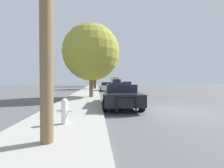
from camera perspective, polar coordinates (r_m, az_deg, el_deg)
The scene contains 12 objects.
ground_plane at distance 8.62m, azimuth 21.48°, elevation -9.40°, with size 110.00×110.00×0.00m, color #565659.
sidewalk_left at distance 7.76m, azimuth -14.86°, elevation -10.04°, with size 3.00×110.00×0.13m.
police_car at distance 9.27m, azimuth 3.18°, elevation -4.02°, with size 2.35×5.07×1.46m.
fire_hydrant at distance 5.32m, azimuth -17.65°, elevation -9.51°, with size 0.51×0.22×0.85m.
traffic_light at distance 24.38m, azimuth -4.66°, elevation 5.78°, with size 3.73×0.35×4.83m.
car_background_midblock at distance 23.74m, azimuth -2.27°, elevation -0.91°, with size 1.99×3.96×1.40m.
car_background_distant at distance 50.48m, azimuth 0.63°, elevation 0.11°, with size 2.11×4.33×1.30m.
car_background_oncoming at distance 29.70m, azimuth 5.38°, elevation -0.43°, with size 2.09×4.49×1.50m.
box_truck at distance 50.15m, azimuth 1.07°, elevation 1.08°, with size 2.92×7.41×2.93m.
tree_sidewalk_near at distance 14.06m, azimuth -7.91°, elevation 11.79°, with size 5.13×5.13×6.62m.
tree_sidewalk_far at distance 44.14m, azimuth -7.20°, elevation 6.68°, with size 6.12×6.12×8.83m.
tree_sidewalk_mid at distance 29.43m, azimuth -6.50°, elevation 5.69°, with size 4.09×4.09×5.87m.
Camera 1 is at (-3.91, -7.52, 1.55)m, focal length 24.00 mm.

